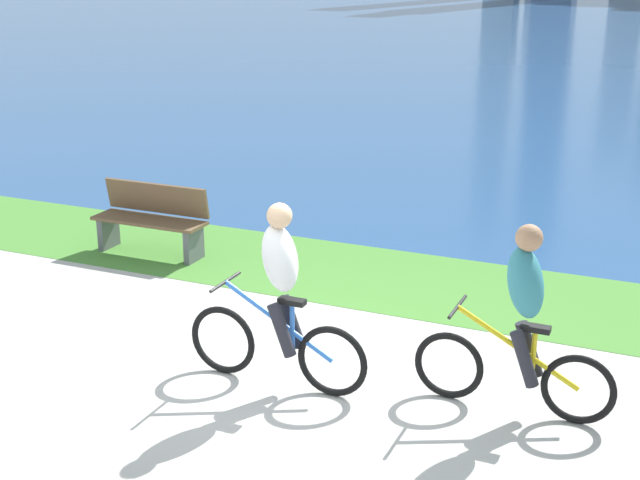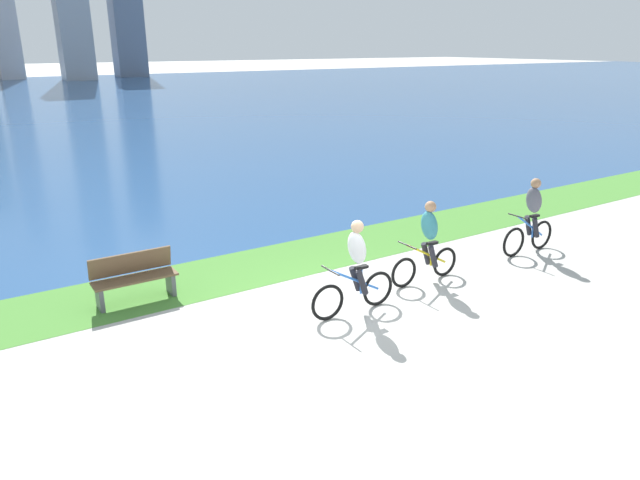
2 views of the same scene
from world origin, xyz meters
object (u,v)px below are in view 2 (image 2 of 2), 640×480
(cyclist_trailing, at_px, (428,242))
(bench_near_path, at_px, (134,278))
(cyclist_lead, at_px, (356,268))
(cyclist_distant_rear, at_px, (531,217))

(cyclist_trailing, relative_size, bench_near_path, 1.13)
(bench_near_path, bearing_deg, cyclist_lead, -39.91)
(cyclist_distant_rear, relative_size, bench_near_path, 1.15)
(cyclist_lead, distance_m, bench_near_path, 4.08)
(cyclist_distant_rear, height_order, bench_near_path, cyclist_distant_rear)
(cyclist_lead, distance_m, cyclist_trailing, 2.06)
(cyclist_trailing, xyz_separation_m, bench_near_path, (-5.13, 2.23, -0.38))
(cyclist_lead, bearing_deg, cyclist_distant_rear, 4.02)
(cyclist_lead, height_order, bench_near_path, cyclist_lead)
(cyclist_trailing, bearing_deg, cyclist_lead, -169.59)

